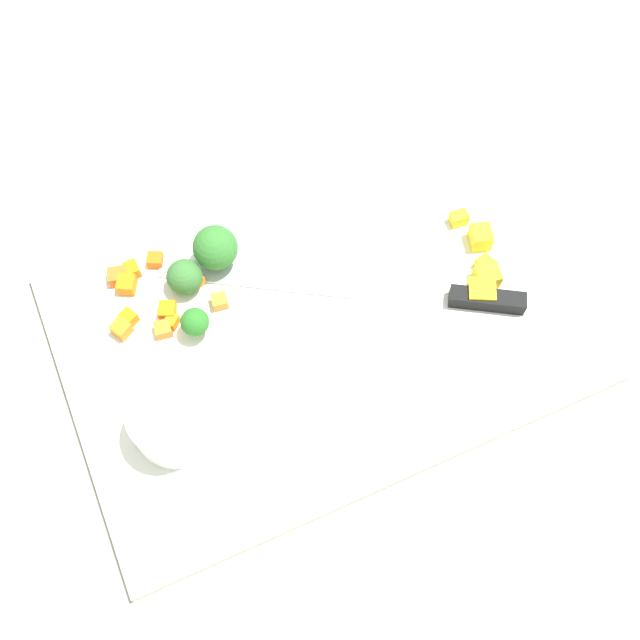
{
  "coord_description": "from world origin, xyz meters",
  "views": [
    {
      "loc": [
        -0.12,
        -0.28,
        0.65
      ],
      "look_at": [
        0.0,
        0.0,
        0.02
      ],
      "focal_mm": 42.65,
      "sensor_mm": 36.0,
      "label": 1
    }
  ],
  "objects": [
    {
      "name": "broccoli_floret_0",
      "position": [
        -0.1,
        0.09,
        0.03
      ],
      "size": [
        0.03,
        0.03,
        0.03
      ],
      "color": "#83C263",
      "rests_on": "cutting_board"
    },
    {
      "name": "carrot_dice_0",
      "position": [
        -0.09,
        0.09,
        0.02
      ],
      "size": [
        0.01,
        0.02,
        0.01
      ],
      "primitive_type": "cube",
      "rotation": [
        0.0,
        0.0,
        0.33
      ],
      "color": "orange",
      "rests_on": "cutting_board"
    },
    {
      "name": "carrot_dice_5",
      "position": [
        -0.08,
        0.06,
        0.02
      ],
      "size": [
        0.02,
        0.02,
        0.01
      ],
      "primitive_type": "cube",
      "rotation": [
        0.0,
        0.0,
        1.43
      ],
      "color": "orange",
      "rests_on": "cutting_board"
    },
    {
      "name": "cutting_board",
      "position": [
        0.0,
        0.0,
        0.01
      ],
      "size": [
        0.47,
        0.32,
        0.01
      ],
      "primitive_type": "cube",
      "color": "white",
      "rests_on": "ground_plane"
    },
    {
      "name": "broccoli_floret_2",
      "position": [
        -0.06,
        0.1,
        0.04
      ],
      "size": [
        0.04,
        0.04,
        0.05
      ],
      "color": "#93C16C",
      "rests_on": "cutting_board"
    },
    {
      "name": "pepper_dice_3",
      "position": [
        0.15,
        -0.04,
        0.02
      ],
      "size": [
        0.03,
        0.03,
        0.02
      ],
      "primitive_type": "cube",
      "rotation": [
        0.0,
        0.0,
        1.1
      ],
      "color": "yellow",
      "rests_on": "cutting_board"
    },
    {
      "name": "carrot_dice_9",
      "position": [
        -0.16,
        0.08,
        0.02
      ],
      "size": [
        0.02,
        0.02,
        0.01
      ],
      "primitive_type": "cube",
      "rotation": [
        0.0,
        0.0,
        0.47
      ],
      "color": "orange",
      "rests_on": "cutting_board"
    },
    {
      "name": "carrot_dice_1",
      "position": [
        -0.14,
        0.05,
        0.02
      ],
      "size": [
        0.02,
        0.02,
        0.01
      ],
      "primitive_type": "cube",
      "rotation": [
        0.0,
        0.0,
        3.0
      ],
      "color": "orange",
      "rests_on": "cutting_board"
    },
    {
      "name": "carrot_dice_10",
      "position": [
        -0.12,
        0.13,
        0.02
      ],
      "size": [
        0.02,
        0.02,
        0.01
      ],
      "primitive_type": "cube",
      "rotation": [
        0.0,
        0.0,
        2.69
      ],
      "color": "orange",
      "rests_on": "cutting_board"
    },
    {
      "name": "pepper_dice_4",
      "position": [
        0.16,
        -0.02,
        0.02
      ],
      "size": [
        0.03,
        0.02,
        0.02
      ],
      "primitive_type": "cube",
      "rotation": [
        0.0,
        0.0,
        2.94
      ],
      "color": "yellow",
      "rests_on": "cutting_board"
    },
    {
      "name": "prep_bowl",
      "position": [
        -0.16,
        -0.04,
        0.04
      ],
      "size": [
        0.07,
        0.07,
        0.05
      ],
      "primitive_type": "cylinder",
      "color": "white",
      "rests_on": "cutting_board"
    },
    {
      "name": "chef_knife",
      "position": [
        0.08,
        0.0,
        0.02
      ],
      "size": [
        0.31,
        0.2,
        0.02
      ],
      "rotation": [
        0.0,
        0.0,
        2.6
      ],
      "color": "silver",
      "rests_on": "cutting_board"
    },
    {
      "name": "ground_plane",
      "position": [
        0.0,
        0.0,
        0.0
      ],
      "size": [
        4.0,
        4.0,
        0.0
      ],
      "primitive_type": "plane",
      "color": "#9F9A88"
    },
    {
      "name": "carrot_dice_2",
      "position": [
        -0.14,
        0.12,
        0.02
      ],
      "size": [
        0.01,
        0.02,
        0.01
      ],
      "primitive_type": "cube",
      "rotation": [
        0.0,
        0.0,
        1.61
      ],
      "color": "orange",
      "rests_on": "cutting_board"
    },
    {
      "name": "broccoli_floret_1",
      "position": [
        -0.11,
        0.04,
        0.03
      ],
      "size": [
        0.03,
        0.03,
        0.03
      ],
      "color": "#83AE56",
      "rests_on": "cutting_board"
    },
    {
      "name": "carrot_dice_7",
      "position": [
        -0.17,
        0.07,
        0.02
      ],
      "size": [
        0.02,
        0.02,
        0.01
      ],
      "primitive_type": "cube",
      "rotation": [
        0.0,
        0.0,
        2.11
      ],
      "color": "orange",
      "rests_on": "cutting_board"
    },
    {
      "name": "carrot_dice_8",
      "position": [
        -0.15,
        0.11,
        0.02
      ],
      "size": [
        0.02,
        0.02,
        0.01
      ],
      "primitive_type": "cube",
      "rotation": [
        0.0,
        0.0,
        2.64
      ],
      "color": "orange",
      "rests_on": "cutting_board"
    },
    {
      "name": "pepper_dice_0",
      "position": [
        0.18,
        0.02,
        0.02
      ],
      "size": [
        0.02,
        0.03,
        0.02
      ],
      "primitive_type": "cube",
      "rotation": [
        0.0,
        0.0,
        1.28
      ],
      "color": "yellow",
      "rests_on": "cutting_board"
    },
    {
      "name": "carrot_dice_3",
      "position": [
        -0.13,
        0.06,
        0.02
      ],
      "size": [
        0.02,
        0.02,
        0.01
      ],
      "primitive_type": "cube",
      "rotation": [
        0.0,
        0.0,
        2.3
      ],
      "color": "orange",
      "rests_on": "cutting_board"
    },
    {
      "name": "pepper_dice_1",
      "position": [
        0.17,
        -0.01,
        0.02
      ],
      "size": [
        0.02,
        0.02,
        0.01
      ],
      "primitive_type": "cube",
      "rotation": [
        0.0,
        0.0,
        0.21
      ],
      "color": "yellow",
      "rests_on": "cutting_board"
    },
    {
      "name": "carrot_dice_4",
      "position": [
        -0.13,
        0.07,
        0.02
      ],
      "size": [
        0.02,
        0.02,
        0.01
      ],
      "primitive_type": "cube",
      "rotation": [
        0.0,
        0.0,
        2.72
      ],
      "color": "orange",
      "rests_on": "cutting_board"
    },
    {
      "name": "pepper_dice_2",
      "position": [
        0.17,
        0.05,
        0.02
      ],
      "size": [
        0.02,
        0.01,
        0.01
      ],
      "primitive_type": "cube",
      "rotation": [
        0.0,
        0.0,
        3.05
      ],
      "color": "yellow",
      "rests_on": "cutting_board"
    },
    {
      "name": "carrot_dice_6",
      "position": [
        -0.16,
        0.12,
        0.02
      ],
      "size": [
        0.02,
        0.02,
        0.01
      ],
      "primitive_type": "cube",
      "rotation": [
        0.0,
        0.0,
        2.9
      ],
      "color": "orange",
      "rests_on": "cutting_board"
    }
  ]
}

